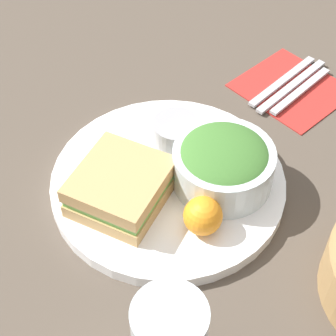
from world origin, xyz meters
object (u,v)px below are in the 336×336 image
(plate, at_px, (168,182))
(knife, at_px, (292,86))
(fork, at_px, (283,81))
(spoon, at_px, (301,91))
(dressing_cup, at_px, (176,133))
(sandwich, at_px, (121,187))
(salad_bowl, at_px, (223,163))

(plate, xyz_separation_m, knife, (-0.28, -0.02, -0.00))
(fork, height_order, spoon, same)
(knife, bearing_deg, fork, 90.00)
(plate, height_order, dressing_cup, dressing_cup)
(sandwich, height_order, dressing_cup, sandwich)
(plate, xyz_separation_m, sandwich, (0.07, -0.01, 0.03))
(plate, xyz_separation_m, spoon, (-0.29, 0.00, -0.00))
(salad_bowl, relative_size, spoon, 0.90)
(fork, bearing_deg, salad_bowl, -163.18)
(salad_bowl, bearing_deg, spoon, -168.00)
(sandwich, height_order, knife, sandwich)
(salad_bowl, relative_size, dressing_cup, 2.02)
(spoon, bearing_deg, dressing_cup, 166.30)
(salad_bowl, xyz_separation_m, fork, (-0.23, -0.09, -0.05))
(sandwich, distance_m, fork, 0.35)
(salad_bowl, bearing_deg, plate, -45.74)
(dressing_cup, bearing_deg, fork, 178.46)
(dressing_cup, height_order, spoon, dressing_cup)
(sandwich, height_order, spoon, sandwich)
(knife, bearing_deg, plate, 180.00)
(sandwich, distance_m, spoon, 0.36)
(dressing_cup, relative_size, spoon, 0.45)
(knife, relative_size, spoon, 1.17)
(plate, height_order, sandwich, sandwich)
(dressing_cup, bearing_deg, sandwich, 12.67)
(dressing_cup, bearing_deg, spoon, 169.71)
(plate, bearing_deg, salad_bowl, 134.26)
(plate, xyz_separation_m, dressing_cup, (-0.05, -0.04, 0.03))
(dressing_cup, height_order, fork, dressing_cup)
(sandwich, distance_m, salad_bowl, 0.14)
(plate, height_order, fork, plate)
(plate, height_order, salad_bowl, salad_bowl)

